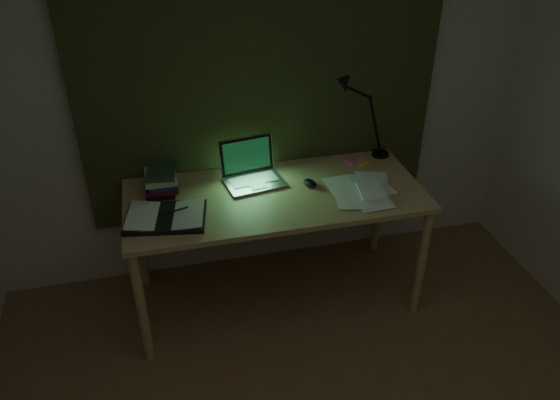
# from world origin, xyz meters

# --- Properties ---
(wall_back) EXTENTS (3.50, 0.00, 2.50)m
(wall_back) POSITION_xyz_m (0.00, 2.00, 1.25)
(wall_back) COLOR beige
(wall_back) RESTS_ON ground
(curtain) EXTENTS (2.20, 0.06, 2.00)m
(curtain) POSITION_xyz_m (0.00, 1.96, 1.45)
(curtain) COLOR #2C2E17
(curtain) RESTS_ON wall_back
(desk) EXTENTS (1.74, 0.76, 0.79)m
(desk) POSITION_xyz_m (-0.02, 1.54, 0.40)
(desk) COLOR tan
(desk) RESTS_ON floor
(laptop) EXTENTS (0.40, 0.44, 0.25)m
(laptop) POSITION_xyz_m (-0.11, 1.68, 0.92)
(laptop) COLOR #ADADB2
(laptop) RESTS_ON desk
(open_textbook) EXTENTS (0.47, 0.37, 0.04)m
(open_textbook) POSITION_xyz_m (-0.66, 1.42, 0.81)
(open_textbook) COLOR silver
(open_textbook) RESTS_ON desk
(book_stack) EXTENTS (0.21, 0.24, 0.14)m
(book_stack) POSITION_xyz_m (-0.66, 1.72, 0.87)
(book_stack) COLOR silver
(book_stack) RESTS_ON desk
(loose_papers) EXTENTS (0.42, 0.43, 0.02)m
(loose_papers) POSITION_xyz_m (0.48, 1.43, 0.80)
(loose_papers) COLOR white
(loose_papers) RESTS_ON desk
(mouse) EXTENTS (0.09, 0.11, 0.04)m
(mouse) POSITION_xyz_m (0.20, 1.58, 0.81)
(mouse) COLOR black
(mouse) RESTS_ON desk
(sticky_yellow) EXTENTS (0.10, 0.10, 0.02)m
(sticky_yellow) POSITION_xyz_m (0.61, 1.77, 0.80)
(sticky_yellow) COLOR gold
(sticky_yellow) RESTS_ON desk
(sticky_pink) EXTENTS (0.10, 0.10, 0.02)m
(sticky_pink) POSITION_xyz_m (0.55, 1.79, 0.80)
(sticky_pink) COLOR pink
(sticky_pink) RESTS_ON desk
(desk_lamp) EXTENTS (0.43, 0.35, 0.60)m
(desk_lamp) POSITION_xyz_m (0.76, 1.84, 1.09)
(desk_lamp) COLOR black
(desk_lamp) RESTS_ON desk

